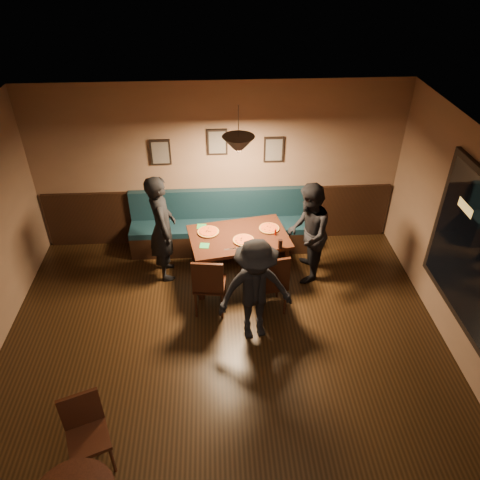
{
  "coord_description": "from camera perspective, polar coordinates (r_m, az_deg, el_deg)",
  "views": [
    {
      "loc": [
        -0.05,
        -3.43,
        4.76
      ],
      "look_at": [
        0.27,
        2.05,
        0.95
      ],
      "focal_mm": 34.93,
      "sensor_mm": 36.0,
      "label": 1
    }
  ],
  "objects": [
    {
      "name": "cafe_chair_far",
      "position": [
        5.31,
        -18.08,
        -21.97
      ],
      "size": [
        0.52,
        0.52,
        0.91
      ],
      "primitive_type": null,
      "rotation": [
        0.0,
        0.0,
        3.5
      ],
      "color": "black",
      "rests_on": "floor"
    },
    {
      "name": "picture_center",
      "position": [
        7.49,
        -2.8,
        11.87
      ],
      "size": [
        0.32,
        0.04,
        0.42
      ],
      "primitive_type": "cube",
      "color": "black",
      "rests_on": "wall_back"
    },
    {
      "name": "picture_right",
      "position": [
        7.61,
        4.15,
        10.97
      ],
      "size": [
        0.32,
        0.04,
        0.42
      ],
      "primitive_type": "cube",
      "color": "black",
      "rests_on": "wall_back"
    },
    {
      "name": "tabasco_bottle",
      "position": [
        7.06,
        4.34,
        1.03
      ],
      "size": [
        0.04,
        0.04,
        0.12
      ],
      "primitive_type": "cylinder",
      "rotation": [
        0.0,
        0.0,
        -0.32
      ],
      "color": "#931304",
      "rests_on": "dining_table"
    },
    {
      "name": "soda_glass",
      "position": [
        6.79,
        4.94,
        -0.46
      ],
      "size": [
        0.07,
        0.07,
        0.14
      ],
      "primitive_type": "cylinder",
      "rotation": [
        0.0,
        0.0,
        -0.15
      ],
      "color": "black",
      "rests_on": "dining_table"
    },
    {
      "name": "picture_left",
      "position": [
        7.6,
        -9.68,
        10.52
      ],
      "size": [
        0.32,
        0.04,
        0.42
      ],
      "primitive_type": "cube",
      "color": "black",
      "rests_on": "wall_back"
    },
    {
      "name": "diner_right",
      "position": [
        7.14,
        8.28,
        0.78
      ],
      "size": [
        0.76,
        0.9,
        1.63
      ],
      "primitive_type": "imported",
      "rotation": [
        0.0,
        0.0,
        -1.77
      ],
      "color": "black",
      "rests_on": "floor"
    },
    {
      "name": "floor",
      "position": [
        5.87,
        -1.56,
        -19.45
      ],
      "size": [
        7.0,
        7.0,
        0.0
      ],
      "primitive_type": "plane",
      "color": "black",
      "rests_on": "ground"
    },
    {
      "name": "napkin_b",
      "position": [
        6.86,
        -4.37,
        -0.69
      ],
      "size": [
        0.15,
        0.15,
        0.01
      ],
      "primitive_type": "cube",
      "rotation": [
        0.0,
        0.0,
        -0.13
      ],
      "color": "#217F3C",
      "rests_on": "dining_table"
    },
    {
      "name": "diner_left",
      "position": [
        7.18,
        -9.48,
        1.43
      ],
      "size": [
        0.52,
        0.7,
        1.74
      ],
      "primitive_type": "imported",
      "rotation": [
        0.0,
        0.0,
        1.74
      ],
      "color": "black",
      "rests_on": "floor"
    },
    {
      "name": "wainscot",
      "position": [
        8.11,
        -2.53,
        3.05
      ],
      "size": [
        5.88,
        0.06,
        1.0
      ],
      "primitive_type": "cube",
      "color": "black",
      "rests_on": "ground"
    },
    {
      "name": "booth_bench",
      "position": [
        7.88,
        -2.49,
        2.02
      ],
      "size": [
        3.0,
        0.6,
        1.0
      ],
      "primitive_type": null,
      "color": "#0F232D",
      "rests_on": "ground"
    },
    {
      "name": "pizza_a",
      "position": [
        7.13,
        -3.89,
        1.01
      ],
      "size": [
        0.42,
        0.42,
        0.04
      ],
      "primitive_type": "cylinder",
      "rotation": [
        0.0,
        0.0,
        -0.32
      ],
      "color": "#BF7024",
      "rests_on": "dining_table"
    },
    {
      "name": "ceiling",
      "position": [
        3.95,
        -2.19,
        5.0
      ],
      "size": [
        7.0,
        7.0,
        0.0
      ],
      "primitive_type": "plane",
      "rotation": [
        3.14,
        0.0,
        0.0
      ],
      "color": "silver",
      "rests_on": "ground"
    },
    {
      "name": "cutlery_set",
      "position": [
        6.79,
        -0.58,
        -1.06
      ],
      "size": [
        0.17,
        0.05,
        0.0
      ],
      "primitive_type": "cube",
      "rotation": [
        0.0,
        0.0,
        1.77
      ],
      "color": "silver",
      "rests_on": "dining_table"
    },
    {
      "name": "napkin_a",
      "position": [
        7.3,
        -4.71,
        1.67
      ],
      "size": [
        0.15,
        0.15,
        0.01
      ],
      "primitive_type": "cube",
      "rotation": [
        0.0,
        0.0,
        -0.07
      ],
      "color": "#207A35",
      "rests_on": "dining_table"
    },
    {
      "name": "dining_table",
      "position": [
        7.29,
        -0.16,
        -2.03
      ],
      "size": [
        1.61,
        1.18,
        0.79
      ],
      "primitive_type": "cube",
      "rotation": [
        0.0,
        0.0,
        0.17
      ],
      "color": "black",
      "rests_on": "floor"
    },
    {
      "name": "pizza_b",
      "position": [
        6.93,
        0.44,
        -0.02
      ],
      "size": [
        0.35,
        0.35,
        0.04
      ],
      "primitive_type": "cylinder",
      "rotation": [
        0.0,
        0.0,
        0.11
      ],
      "color": "orange",
      "rests_on": "dining_table"
    },
    {
      "name": "diner_front",
      "position": [
        6.08,
        1.9,
        -6.26
      ],
      "size": [
        1.07,
        0.73,
        1.54
      ],
      "primitive_type": "imported",
      "rotation": [
        0.0,
        0.0,
        0.17
      ],
      "color": "black",
      "rests_on": "floor"
    },
    {
      "name": "pizza_c",
      "position": [
        7.22,
        3.58,
        1.44
      ],
      "size": [
        0.32,
        0.32,
        0.04
      ],
      "primitive_type": "cylinder",
      "rotation": [
        0.0,
        0.0,
        -0.03
      ],
      "color": "orange",
      "rests_on": "dining_table"
    },
    {
      "name": "wall_back",
      "position": [
        7.7,
        -2.71,
        8.87
      ],
      "size": [
        6.0,
        0.0,
        6.0
      ],
      "primitive_type": "plane",
      "rotation": [
        1.57,
        0.0,
        0.0
      ],
      "color": "#8C704F",
      "rests_on": "ground"
    },
    {
      "name": "chair_near_right",
      "position": [
        6.67,
        3.57,
        -4.9
      ],
      "size": [
        0.52,
        0.52,
        1.02
      ],
      "primitive_type": null,
      "rotation": [
        0.0,
        0.0,
        0.16
      ],
      "color": "#311E0D",
      "rests_on": "floor"
    },
    {
      "name": "chair_near_left",
      "position": [
        6.66,
        -3.71,
        -5.21
      ],
      "size": [
        0.48,
        0.48,
        0.98
      ],
      "primitive_type": null,
      "rotation": [
        0.0,
        0.0,
        -0.12
      ],
      "color": "#33160E",
      "rests_on": "floor"
    },
    {
      "name": "pendant_lamp",
      "position": [
        6.35,
        -0.19,
        11.5
      ],
      "size": [
        0.44,
        0.44,
        0.25
      ],
      "primitive_type": "cone",
      "rotation": [
        3.14,
        0.0,
        0.0
      ],
      "color": "black",
      "rests_on": "ceiling"
    }
  ]
}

